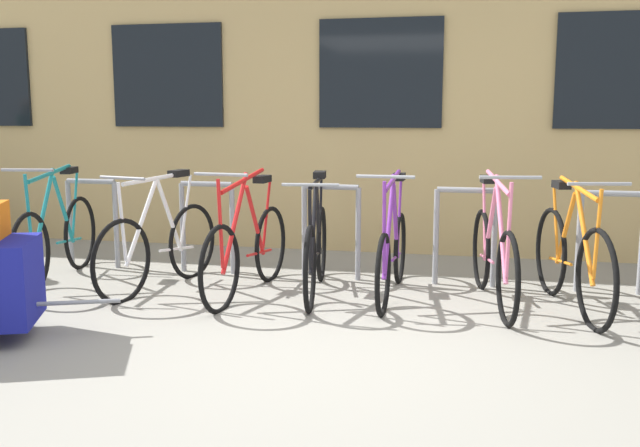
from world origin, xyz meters
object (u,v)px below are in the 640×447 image
bicycle_teal (57,237)px  bicycle_purple (392,252)px  bicycle_white (160,245)px  bicycle_orange (572,259)px  bicycle_red (247,249)px  bicycle_black (316,249)px  bicycle_pink (493,256)px

bicycle_teal → bicycle_purple: bearing=1.7°
bicycle_white → bicycle_purple: bicycle_purple is taller
bicycle_white → bicycle_orange: bicycle_orange is taller
bicycle_red → bicycle_orange: (2.59, 0.10, 0.01)m
bicycle_black → bicycle_orange: 2.04m
bicycle_white → bicycle_purple: 2.00m
bicycle_purple → bicycle_orange: bicycle_purple is taller
bicycle_white → bicycle_red: 0.80m
bicycle_white → bicycle_teal: bicycle_teal is taller
bicycle_purple → bicycle_red: 1.21m
bicycle_red → bicycle_orange: size_ratio=1.01×
bicycle_black → bicycle_white: bearing=-174.4°
bicycle_purple → bicycle_teal: bearing=-178.3°
bicycle_orange → bicycle_purple: bearing=176.0°
bicycle_black → bicycle_orange: bicycle_orange is taller
bicycle_purple → bicycle_pink: 0.81m
bicycle_white → bicycle_red: bearing=-1.5°
bicycle_pink → bicycle_teal: (-3.85, -0.04, 0.01)m
bicycle_purple → bicycle_orange: 1.40m
bicycle_purple → bicycle_pink: bearing=-3.7°
bicycle_white → bicycle_pink: size_ratio=0.93×
bicycle_purple → bicycle_black: bicycle_purple is taller
bicycle_pink → bicycle_black: bearing=179.6°
bicycle_white → bicycle_orange: size_ratio=0.95×
bicycle_red → bicycle_orange: bicycle_red is taller
bicycle_purple → bicycle_teal: (-3.04, -0.09, 0.02)m
bicycle_purple → bicycle_orange: bearing=-4.0°
bicycle_purple → bicycle_red: bearing=-170.6°
bicycle_purple → bicycle_teal: size_ratio=0.97×
bicycle_pink → bicycle_orange: size_ratio=1.02×
bicycle_purple → bicycle_red: bicycle_red is taller
bicycle_purple → bicycle_black: (-0.64, -0.04, 0.01)m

